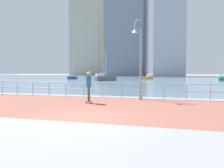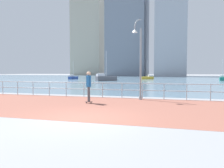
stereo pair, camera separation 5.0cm
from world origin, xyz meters
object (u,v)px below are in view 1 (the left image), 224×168
Objects in this scene: lamppost at (139,55)px; sailboat_white at (147,78)px; sailboat_navy at (72,77)px; sailboat_blue at (105,78)px; skateboarder at (89,84)px; sailboat_teal at (221,78)px.

lamppost reaches higher than sailboat_white.
lamppost is 39.06m from sailboat_white.
sailboat_navy is at bearing -167.41° from sailboat_white.
sailboat_blue is at bearing -123.36° from sailboat_white.
skateboarder is 0.42× the size of sailboat_white.
sailboat_blue is (-22.64, -8.13, 0.15)m from sailboat_teal.
lamppost is 30.25m from sailboat_blue.
sailboat_white is (-3.91, 38.79, -2.42)m from lamppost.
skateboarder is 0.31× the size of sailboat_blue.
sailboat_teal is (11.70, 36.24, -2.41)m from lamppost.
skateboarder is 0.41× the size of sailboat_teal.
sailboat_teal is at bearing 69.80° from skateboarder.
skateboarder is 41.07m from sailboat_teal.
lamppost reaches higher than skateboarder.
sailboat_teal reaches higher than sailboat_navy.
lamppost is at bearing -84.24° from sailboat_white.
sailboat_navy is 0.73× the size of sailboat_blue.
lamppost is 2.84× the size of skateboarder.
sailboat_white is at bearing 95.76° from lamppost.
sailboat_teal is at bearing 72.11° from lamppost.
sailboat_white is (-15.61, 2.55, -0.01)m from sailboat_teal.
sailboat_navy is 1.00× the size of sailboat_white.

